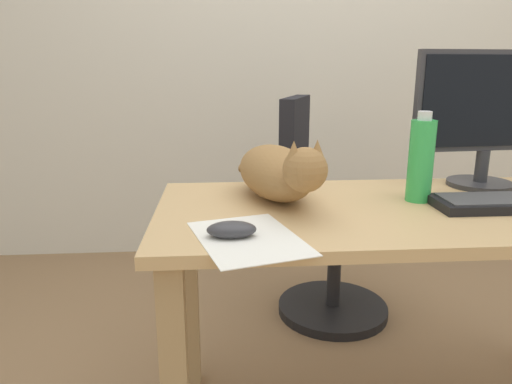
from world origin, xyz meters
name	(u,v)px	position (x,y,z in m)	size (l,w,h in m)	color
back_wall	(311,24)	(0.00, 1.51, 1.30)	(6.00, 0.04, 2.60)	beige
desk	(406,244)	(0.00, 0.00, 0.59)	(1.37, 0.62, 0.70)	tan
office_chair	(324,223)	(-0.07, 0.70, 0.42)	(0.51, 0.48, 0.95)	black
monitor	(489,114)	(0.31, 0.20, 0.93)	(0.48, 0.20, 0.41)	#333338
cat	(278,172)	(-0.35, 0.09, 0.78)	(0.26, 0.60, 0.20)	olive
computer_mouse	(232,230)	(-0.49, -0.21, 0.72)	(0.11, 0.06, 0.04)	#333338
paper_sheet	(248,238)	(-0.45, -0.22, 0.70)	(0.21, 0.30, 0.00)	white
water_bottle	(421,160)	(0.04, 0.05, 0.82)	(0.07, 0.07, 0.25)	green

